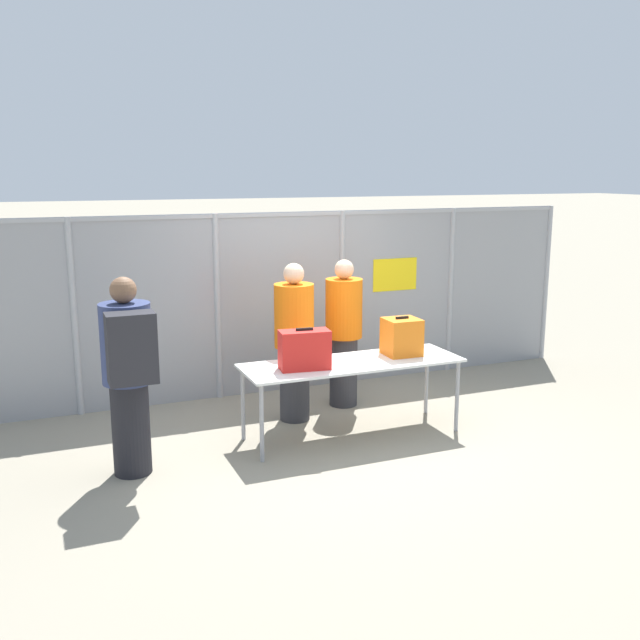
{
  "coord_description": "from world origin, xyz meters",
  "views": [
    {
      "loc": [
        -2.7,
        -5.95,
        2.55
      ],
      "look_at": [
        0.04,
        0.68,
        1.05
      ],
      "focal_mm": 40.0,
      "sensor_mm": 36.0,
      "label": 1
    }
  ],
  "objects": [
    {
      "name": "utility_trailer",
      "position": [
        0.63,
        4.29,
        0.37
      ],
      "size": [
        3.48,
        1.98,
        0.63
      ],
      "color": "#B2B2B7",
      "rests_on": "ground_plane"
    },
    {
      "name": "fence_section",
      "position": [
        0.01,
        1.75,
        1.1
      ],
      "size": [
        7.71,
        0.07,
        2.1
      ],
      "color": "#9EA0A5",
      "rests_on": "ground_plane"
    },
    {
      "name": "suitcase_orange",
      "position": [
        0.69,
        0.13,
        0.93
      ],
      "size": [
        0.35,
        0.32,
        0.39
      ],
      "color": "orange",
      "rests_on": "inspection_table"
    },
    {
      "name": "security_worker_near",
      "position": [
        -0.23,
        0.72,
        0.85
      ],
      "size": [
        0.41,
        0.41,
        1.65
      ],
      "rotation": [
        0.0,
        0.0,
        3.01
      ],
      "color": "#2D2D33",
      "rests_on": "ground_plane"
    },
    {
      "name": "ground_plane",
      "position": [
        0.0,
        0.0,
        0.0
      ],
      "size": [
        120.0,
        120.0,
        0.0
      ],
      "primitive_type": "plane",
      "color": "gray"
    },
    {
      "name": "suitcase_red",
      "position": [
        -0.39,
        0.01,
        0.93
      ],
      "size": [
        0.49,
        0.28,
        0.39
      ],
      "color": "red",
      "rests_on": "inspection_table"
    },
    {
      "name": "inspection_table",
      "position": [
        0.13,
        0.08,
        0.69
      ],
      "size": [
        2.16,
        0.71,
        0.75
      ],
      "color": "silver",
      "rests_on": "ground_plane"
    },
    {
      "name": "security_worker_far",
      "position": [
        0.44,
        0.96,
        0.84
      ],
      "size": [
        0.4,
        0.4,
        1.62
      ],
      "rotation": [
        0.0,
        0.0,
        2.67
      ],
      "color": "#2D2D33",
      "rests_on": "ground_plane"
    },
    {
      "name": "traveler_hooded",
      "position": [
        -1.99,
        -0.08,
        0.94
      ],
      "size": [
        0.42,
        0.66,
        1.71
      ],
      "rotation": [
        0.0,
        0.0,
        0.16
      ],
      "color": "black",
      "rests_on": "ground_plane"
    }
  ]
}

